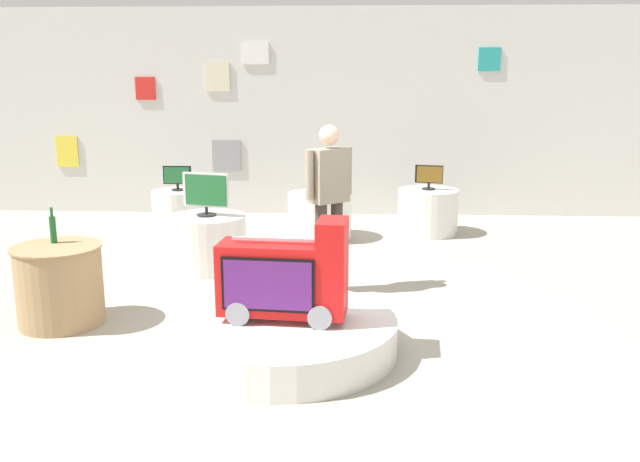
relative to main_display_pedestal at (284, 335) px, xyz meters
The scene contains 15 objects.
ground_plane 0.45m from the main_display_pedestal, 65.17° to the left, with size 30.00×30.00×0.00m, color #A8A091.
back_wall_display 5.80m from the main_display_pedestal, 88.27° to the left, with size 12.17×0.13×3.17m.
main_display_pedestal is the anchor object (origin of this frame).
novelty_firetruck_tv 0.48m from the main_display_pedestal, 23.62° to the right, with size 1.03×0.50×0.82m.
display_pedestal_left_rear 4.56m from the main_display_pedestal, 69.69° to the left, with size 0.83×0.83×0.62m, color silver.
tv_on_left_rear 4.60m from the main_display_pedestal, 69.66° to the left, with size 0.38×0.18×0.34m.
display_pedestal_center_rear 3.92m from the main_display_pedestal, 88.58° to the left, with size 0.86×0.86×0.62m, color silver.
tv_on_center_rear 3.96m from the main_display_pedestal, 88.60° to the left, with size 0.37×0.19×0.30m.
display_pedestal_right_rear 4.44m from the main_display_pedestal, 114.70° to the left, with size 0.72×0.72×0.62m, color silver.
tv_on_right_rear 4.48m from the main_display_pedestal, 114.72° to the left, with size 0.38×0.17×0.34m.
display_pedestal_far_right 2.61m from the main_display_pedestal, 115.05° to the left, with size 0.87×0.87×0.62m, color silver.
tv_on_far_right 2.71m from the main_display_pedestal, 115.06° to the left, with size 0.54×0.22×0.49m.
side_table_round 2.13m from the main_display_pedestal, 164.85° to the left, with size 0.78×0.78×0.71m.
bottle_on_side_table 2.33m from the main_display_pedestal, 162.41° to the left, with size 0.06×0.06×0.32m.
shopper_browsing_near_truck 1.84m from the main_display_pedestal, 79.28° to the left, with size 0.45×0.40×1.70m.
Camera 1 is at (0.36, -5.53, 2.19)m, focal length 38.56 mm.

